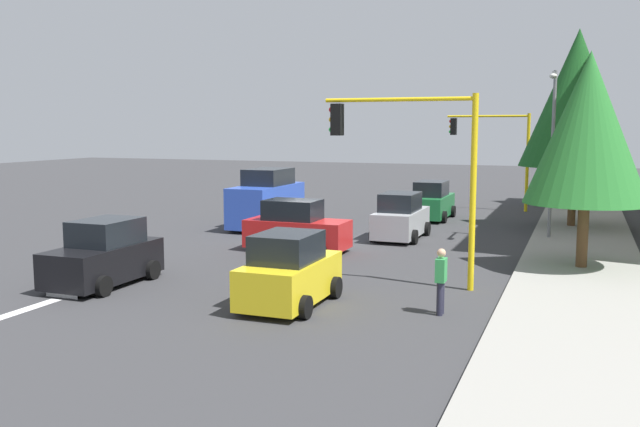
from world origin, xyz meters
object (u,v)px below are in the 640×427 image
Objects in this scene: traffic_signal_far_left at (494,142)px; delivery_van_blue at (267,201)px; car_red at (296,228)px; car_green at (432,202)px; tree_roadside_mid at (577,98)px; pedestrian_crossing at (441,279)px; tree_roadside_near at (588,128)px; car_black at (104,255)px; tree_roadside_far at (569,121)px; car_yellow at (289,272)px; street_lamp_curbside at (552,136)px; traffic_signal_near_left at (412,151)px; car_silver at (401,218)px.

delivery_van_blue is (10.80, -9.07, -2.59)m from traffic_signal_far_left.
car_red is 0.98× the size of car_green.
tree_roadside_mid reaches higher than pedestrian_crossing.
car_green is at bearing -25.40° from traffic_signal_far_left.
car_red and car_green have the same top height.
tree_roadside_near is at bearing 90.00° from car_red.
car_black is (17.24, -12.91, -5.12)m from tree_roadside_mid.
tree_roadside_far is at bearing 155.50° from car_black.
traffic_signal_far_left reaches higher than delivery_van_blue.
car_red is 2.28× the size of pedestrian_crossing.
car_black is 6.16m from car_yellow.
tree_roadside_far is 20.03m from tree_roadside_near.
pedestrian_crossing is at bearing -4.91° from tree_roadside_far.
traffic_signal_near_left is at bearing -20.02° from street_lamp_curbside.
tree_roadside_mid is 15.00m from delivery_van_blue.
tree_roadside_near is 1.49× the size of delivery_van_blue.
tree_roadside_mid reaches higher than car_black.
traffic_signal_far_left is at bearing -43.80° from tree_roadside_far.
traffic_signal_near_left is 24.32m from tree_roadside_far.
street_lamp_curbside is 1.46× the size of delivery_van_blue.
tree_roadside_far is 1.95× the size of car_green.
traffic_signal_near_left is at bearing -17.08° from tree_roadside_mid.
street_lamp_curbside is at bearing 91.87° from delivery_van_blue.
car_green is at bearing -167.48° from pedestrian_crossing.
car_green is at bearing -179.96° from car_yellow.
car_yellow is at bearing -82.33° from pedestrian_crossing.
delivery_van_blue is 1.23× the size of car_silver.
traffic_signal_near_left is 1.46× the size of car_red.
street_lamp_curbside is at bearing 18.80° from traffic_signal_far_left.
street_lamp_curbside is at bearing -1.19° from tree_roadside_far.
tree_roadside_near is at bearing 154.43° from pedestrian_crossing.
traffic_signal_near_left reaches higher than traffic_signal_far_left.
tree_roadside_far is at bearing 158.44° from car_silver.
car_yellow is (0.22, 6.16, -0.00)m from car_black.
tree_roadside_near is at bearing 2.86° from tree_roadside_far.
street_lamp_curbside reaches higher than car_black.
street_lamp_curbside is 1.80× the size of car_red.
car_yellow is 0.92× the size of car_green.
traffic_signal_near_left is 9.71m from car_black.
car_green is at bearing 161.27° from car_black.
traffic_signal_far_left is 7.71m from tree_roadside_mid.
tree_roadside_mid is 14.84m from car_red.
car_black and car_green have the same top height.
traffic_signal_near_left reaches higher than car_black.
traffic_signal_far_left reaches higher than pedestrian_crossing.
car_red is (0.00, -10.20, -3.79)m from tree_roadside_near.
street_lamp_curbside reaches higher than car_silver.
traffic_signal_far_left is 12.32m from car_silver.
traffic_signal_far_left reaches higher than car_green.
delivery_van_blue is (4.80, -13.40, -4.73)m from tree_roadside_mid.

